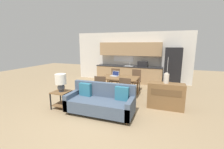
% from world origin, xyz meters
% --- Properties ---
extents(ground_plane, '(20.00, 20.00, 0.00)m').
position_xyz_m(ground_plane, '(0.00, 0.00, 0.00)').
color(ground_plane, '#9E8460').
extents(wall_back, '(6.40, 0.07, 2.70)m').
position_xyz_m(wall_back, '(-0.01, 4.63, 1.35)').
color(wall_back, silver).
rests_on(wall_back, ground_plane).
extents(kitchen_counter, '(3.56, 0.65, 2.15)m').
position_xyz_m(kitchen_counter, '(0.01, 4.33, 0.84)').
color(kitchen_counter, tan).
rests_on(kitchen_counter, ground_plane).
extents(refrigerator, '(0.77, 0.71, 1.90)m').
position_xyz_m(refrigerator, '(2.21, 4.24, 0.95)').
color(refrigerator, black).
rests_on(refrigerator, ground_plane).
extents(dining_table, '(1.44, 0.89, 0.77)m').
position_xyz_m(dining_table, '(0.21, 1.95, 0.70)').
color(dining_table, brown).
rests_on(dining_table, ground_plane).
extents(couch, '(1.98, 0.80, 0.90)m').
position_xyz_m(couch, '(0.14, 0.25, 0.35)').
color(couch, '#3D2D1E').
rests_on(couch, ground_plane).
extents(side_table, '(0.51, 0.51, 0.56)m').
position_xyz_m(side_table, '(-1.23, 0.19, 0.38)').
color(side_table, brown).
rests_on(side_table, ground_plane).
extents(table_lamp, '(0.35, 0.35, 0.57)m').
position_xyz_m(table_lamp, '(-1.21, 0.19, 0.90)').
color(table_lamp, '#4C515B').
rests_on(table_lamp, side_table).
extents(credenza, '(1.12, 0.40, 0.84)m').
position_xyz_m(credenza, '(1.94, 1.28, 0.42)').
color(credenza, brown).
rests_on(credenza, ground_plane).
extents(vase, '(0.16, 0.16, 0.33)m').
position_xyz_m(vase, '(1.93, 1.30, 0.99)').
color(vase, beige).
rests_on(vase, credenza).
extents(dining_chair_far_left, '(0.44, 0.44, 0.96)m').
position_xyz_m(dining_chair_far_left, '(-0.26, 2.72, 0.52)').
color(dining_chair_far_left, brown).
rests_on(dining_chair_far_left, ground_plane).
extents(dining_chair_far_right, '(0.47, 0.47, 0.96)m').
position_xyz_m(dining_chair_far_right, '(0.68, 2.79, 0.52)').
color(dining_chair_far_right, brown).
rests_on(dining_chair_far_right, ground_plane).
extents(dining_chair_near_right, '(0.44, 0.44, 0.96)m').
position_xyz_m(dining_chair_near_right, '(0.66, 1.15, 0.52)').
color(dining_chair_near_right, brown).
rests_on(dining_chair_near_right, ground_plane).
extents(dining_chair_near_left, '(0.47, 0.47, 0.96)m').
position_xyz_m(dining_chair_near_left, '(-0.24, 1.13, 0.52)').
color(dining_chair_near_left, brown).
rests_on(dining_chair_near_left, ground_plane).
extents(laptop, '(0.38, 0.33, 0.20)m').
position_xyz_m(laptop, '(-0.05, 2.11, 0.82)').
color(laptop, '#B7BABC').
rests_on(laptop, dining_table).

